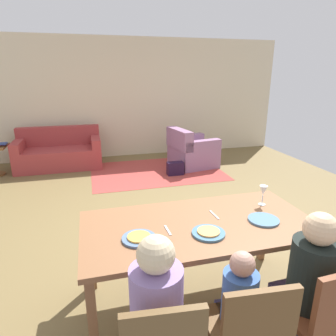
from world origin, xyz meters
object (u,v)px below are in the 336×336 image
Objects in this scene: plate_near_child at (208,233)px; dining_chair_woman at (325,313)px; handbag at (175,168)px; plate_near_woman at (263,220)px; armchair at (191,151)px; person_man at (156,323)px; book_upper at (1,144)px; plate_near_man at (139,238)px; person_woman at (305,291)px; couch at (59,153)px; wine_glass at (263,191)px; dining_chair_child at (248,331)px; dining_table at (200,231)px; person_child at (235,317)px.

plate_near_child is 0.87m from dining_chair_woman.
plate_near_child is at bearing -102.42° from handbag.
plate_near_woman is 3.99m from armchair.
person_man reaches higher than book_upper.
book_upper is at bearing 114.36° from plate_near_man.
book_upper is at bearing 121.62° from person_woman.
plate_near_child is 4.89m from couch.
couch is (-2.13, 4.28, -0.59)m from wine_glass.
dining_chair_woman is 4.68m from armchair.
dining_chair_child is 3.95× the size of book_upper.
plate_near_child is at bearing -107.64° from armchair.
couch reaches higher than plate_near_child.
plate_near_woman is 0.94m from dining_chair_child.
dining_table is 0.85m from person_man.
dining_table is at bearing 90.24° from person_child.
couch is at bearing 100.44° from person_man.
dining_chair_child is (-0.68, -1.01, -0.40)m from wine_glass.
couch is at bearing 105.89° from person_child.
person_man is 5.23m from book_upper.
person_child is at bearing -62.99° from book_upper.
dining_table is at bearing 169.03° from plate_near_woman.
dining_chair_woman is at bearing -34.29° from plate_near_man.
wine_glass is at bearing 14.14° from plate_near_man.
plate_near_child is 0.25× the size of armchair.
dining_chair_woman reaches higher than plate_near_man.
dining_chair_woman reaches higher than couch.
plate_near_man is 4.32m from armchair.
plate_near_man is 0.25× the size of armchair.
plate_near_woman is at bearing 89.86° from person_woman.
person_child reaches higher than dining_chair_woman.
wine_glass is 0.17× the size of person_man.
person_woman reaches higher than dining_chair_child.
dining_chair_child is 1.00× the size of dining_chair_woman.
person_woman reaches higher than dining_chair_woman.
plate_near_woman is 0.15× the size of couch.
person_woman reaches higher than wine_glass.
person_child is (0.51, -0.01, -0.08)m from person_man.
plate_near_woman is (1.03, 0.02, 0.00)m from plate_near_man.
couch is (-1.97, 4.56, -0.47)m from plate_near_woman.
book_upper is 3.40m from handbag.
handbag is (0.25, 3.96, -0.38)m from person_woman.
person_woman is (0.51, -0.65, -0.18)m from dining_table.
dining_table is 4.71m from couch.
person_woman is at bearing -58.38° from book_upper.
plate_near_man is 0.27× the size of person_child.
plate_near_man is 0.29× the size of dining_chair_woman.
dining_chair_woman is 0.87× the size of armchair.
armchair is 3.77m from book_upper.
dining_chair_child is 0.18m from person_child.
person_man is at bearing 160.91° from dining_chair_child.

